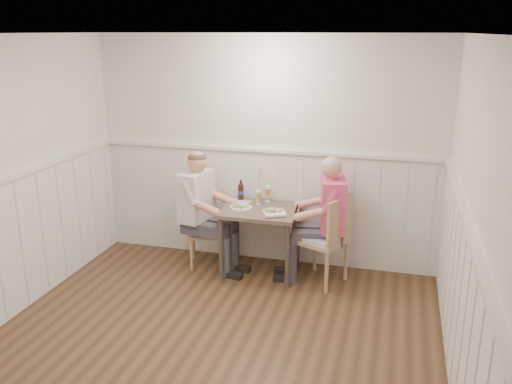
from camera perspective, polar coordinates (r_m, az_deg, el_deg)
ground_plane at (r=4.69m, az=-6.12°, el=-17.47°), size 4.50×4.50×0.00m
room_shell at (r=4.04m, az=-6.78°, el=0.65°), size 4.04×4.54×2.60m
wainscot at (r=4.93m, az=-3.49°, el=-6.50°), size 4.00×4.49×1.34m
dining_table at (r=5.96m, az=0.50°, el=-2.76°), size 0.83×0.70×0.75m
chair_right at (r=5.79m, az=7.43°, el=-4.65°), size 0.61×0.61×0.98m
chair_left at (r=6.26m, az=-5.74°, el=-3.88°), size 0.48×0.48×0.81m
man_in_pink at (r=5.86m, az=7.56°, el=-3.84°), size 0.70×0.50×1.40m
diner_cream at (r=6.14m, az=-5.90°, el=-2.87°), size 0.70×0.50×1.39m
plate_man at (r=5.80m, az=1.80°, el=-1.98°), size 0.24×0.24×0.06m
plate_diner at (r=5.94m, az=-1.71°, el=-1.54°), size 0.24×0.24×0.06m
beer_glass_a at (r=6.13m, az=1.24°, el=0.08°), size 0.07×0.07×0.19m
beer_glass_b at (r=6.05m, az=0.25°, el=-0.33°), size 0.06×0.06×0.16m
beer_bottle at (r=6.20m, az=-1.60°, el=0.09°), size 0.07×0.07×0.24m
rolled_napkin at (r=5.65m, az=2.05°, el=-2.48°), size 0.22×0.13×0.05m
grass_vase at (r=6.11m, az=0.26°, el=0.70°), size 0.05×0.05×0.43m
gingham_mat at (r=6.15m, az=-2.12°, el=-1.07°), size 0.35×0.30×0.01m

